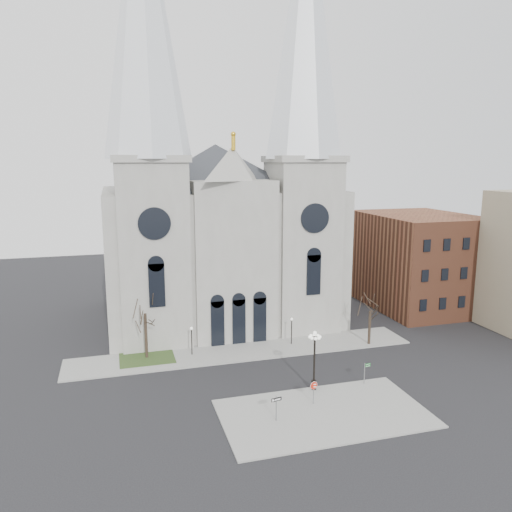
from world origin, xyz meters
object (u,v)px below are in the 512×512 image
object	(u,v)px
stop_sign	(314,387)
one_way_sign	(276,404)
globe_lamp	(314,353)
street_name_sign	(365,371)

from	to	relation	value
stop_sign	one_way_sign	bearing A→B (deg)	-144.12
globe_lamp	one_way_sign	distance (m)	7.39
globe_lamp	one_way_sign	xyz separation A→B (m)	(-5.34, -4.61, -2.20)
globe_lamp	street_name_sign	distance (m)	5.86
one_way_sign	street_name_sign	distance (m)	11.53
stop_sign	globe_lamp	xyz separation A→B (m)	(1.16, 2.72, 2.11)
stop_sign	street_name_sign	world-z (taller)	stop_sign
globe_lamp	one_way_sign	world-z (taller)	globe_lamp
stop_sign	globe_lamp	size ratio (longest dim) A/B	0.37
stop_sign	one_way_sign	world-z (taller)	one_way_sign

